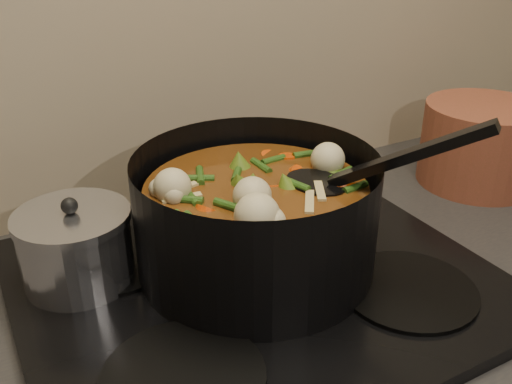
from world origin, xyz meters
TOP-DOWN VIEW (x-y plane):
  - stovetop at (0.00, 1.93)m, footprint 0.62×0.54m
  - stockpot at (0.02, 1.95)m, footprint 0.43×0.43m
  - saucepan at (-0.21, 2.04)m, footprint 0.15×0.15m
  - terracotta_crock at (0.54, 2.03)m, footprint 0.28×0.28m

SIDE VIEW (x-z plane):
  - stovetop at x=0.00m, z-range 0.91..0.93m
  - saucepan at x=-0.21m, z-range 0.92..1.04m
  - terracotta_crock at x=0.54m, z-range 0.91..1.06m
  - stockpot at x=0.02m, z-range 0.89..1.13m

